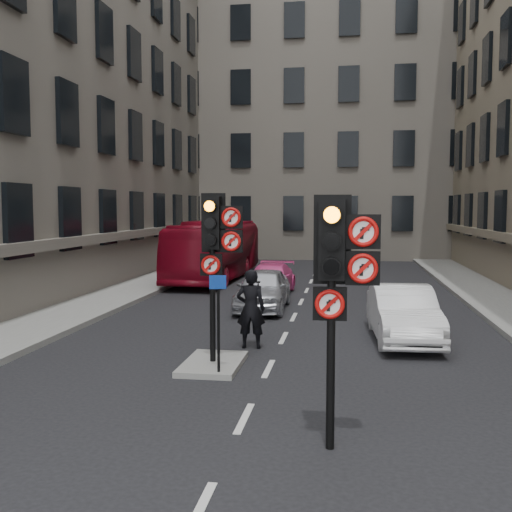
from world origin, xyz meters
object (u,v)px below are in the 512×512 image
(signal_near, at_px, (338,267))
(info_sign, at_px, (218,310))
(car_pink, at_px, (270,279))
(motorcycle, at_px, (256,300))
(signal_far, at_px, (216,240))
(motorcyclist, at_px, (251,309))
(car_silver, at_px, (263,289))
(car_white, at_px, (403,314))
(bus_red, at_px, (216,250))

(signal_near, height_order, info_sign, signal_near)
(car_pink, bearing_deg, signal_near, -77.22)
(motorcycle, bearing_deg, info_sign, -82.59)
(signal_far, height_order, motorcyclist, signal_far)
(signal_far, distance_m, motorcyclist, 2.54)
(car_pink, distance_m, motorcycle, 4.92)
(signal_near, relative_size, info_sign, 1.84)
(signal_far, height_order, car_silver, signal_far)
(car_silver, relative_size, car_pink, 0.98)
(motorcyclist, bearing_deg, car_white, -163.09)
(signal_near, distance_m, motorcyclist, 6.39)
(car_silver, height_order, motorcyclist, motorcyclist)
(car_pink, bearing_deg, signal_far, -86.91)
(car_white, bearing_deg, car_pink, 117.01)
(bus_red, bearing_deg, car_white, -56.17)
(car_silver, height_order, info_sign, info_sign)
(car_pink, xyz_separation_m, motorcycle, (0.19, -4.92, -0.04))
(signal_far, bearing_deg, bus_red, 102.59)
(motorcyclist, height_order, info_sign, info_sign)
(car_white, relative_size, car_pink, 1.03)
(signal_near, bearing_deg, motorcycle, 105.11)
(car_silver, distance_m, car_white, 5.82)
(signal_near, bearing_deg, car_pink, 100.89)
(car_silver, height_order, motorcycle, car_silver)
(motorcycle, bearing_deg, car_white, -26.25)
(car_white, relative_size, motorcycle, 2.31)
(signal_far, relative_size, car_pink, 0.87)
(signal_near, height_order, car_silver, signal_near)
(car_pink, bearing_deg, motorcycle, -85.92)
(car_white, bearing_deg, car_silver, 132.51)
(signal_near, height_order, motorcyclist, signal_near)
(bus_red, bearing_deg, motorcyclist, -72.38)
(motorcyclist, bearing_deg, car_silver, -88.77)
(car_white, bearing_deg, motorcyclist, -162.72)
(signal_near, xyz_separation_m, info_sign, (-2.39, 3.19, -1.21))
(car_silver, bearing_deg, motorcycle, -90.73)
(car_silver, bearing_deg, signal_far, -90.06)
(signal_far, relative_size, motorcycle, 1.96)
(signal_near, distance_m, car_white, 7.60)
(signal_far, height_order, info_sign, signal_far)
(motorcyclist, xyz_separation_m, info_sign, (-0.23, -2.61, 0.42))
(signal_far, distance_m, bus_red, 15.59)
(car_silver, xyz_separation_m, motorcycle, (-0.01, -1.49, -0.14))
(signal_far, distance_m, info_sign, 1.57)
(info_sign, bearing_deg, car_silver, 79.77)
(car_white, height_order, car_pink, car_white)
(car_white, xyz_separation_m, bus_red, (-7.54, 11.97, 0.68))
(motorcycle, height_order, motorcyclist, motorcyclist)
(bus_red, xyz_separation_m, motorcycle, (3.35, -9.40, -0.83))
(info_sign, bearing_deg, bus_red, 90.79)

